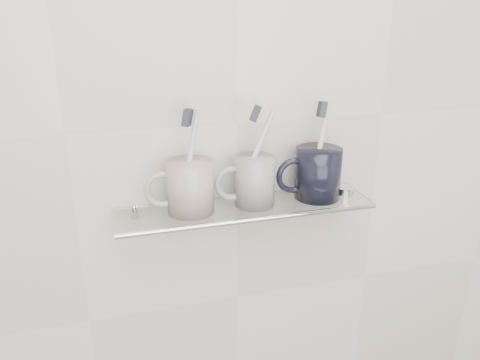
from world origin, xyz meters
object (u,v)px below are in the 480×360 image
object	(u,v)px
shelf_glass	(246,208)
mug_right	(318,173)
mug_center	(255,181)
mug_left	(190,187)

from	to	relation	value
shelf_glass	mug_right	bearing A→B (deg)	1.88
mug_center	mug_left	bearing A→B (deg)	-163.10
mug_left	mug_center	size ratio (longest dim) A/B	1.03
mug_center	mug_right	distance (m)	0.13
shelf_glass	mug_left	size ratio (longest dim) A/B	5.04
mug_right	shelf_glass	bearing A→B (deg)	160.49
shelf_glass	mug_center	distance (m)	0.06
mug_left	shelf_glass	bearing A→B (deg)	19.34
shelf_glass	mug_right	size ratio (longest dim) A/B	4.83
mug_left	mug_center	xyz separation A→B (m)	(0.13, 0.00, -0.00)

